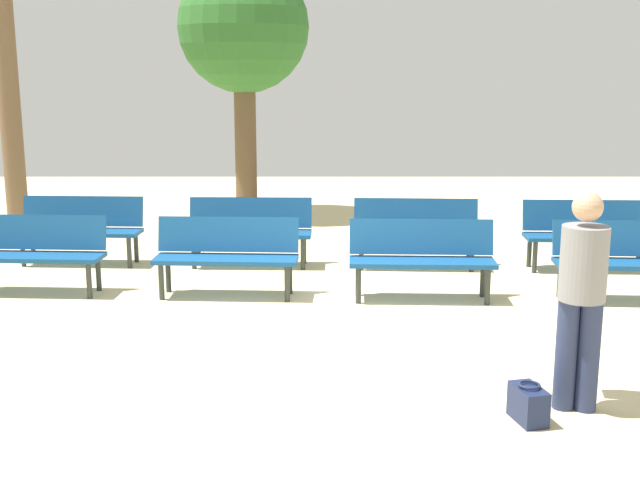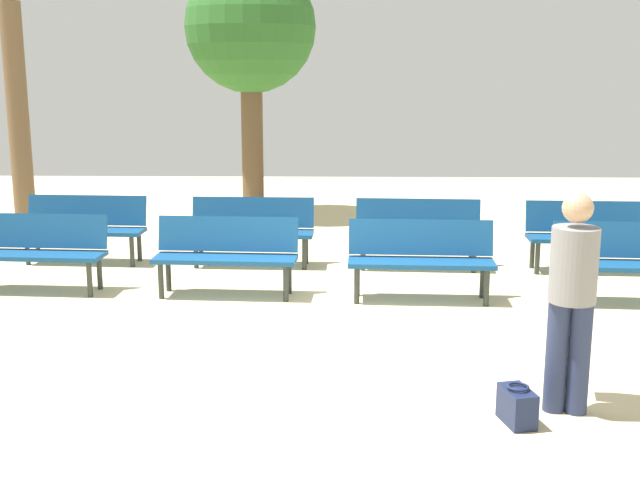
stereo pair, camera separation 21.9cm
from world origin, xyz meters
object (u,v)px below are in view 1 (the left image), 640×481
Objects in this scene: handbag at (528,404)px; bench_r1_c3 at (587,230)px; bench_r1_c0 at (81,226)px; tree_0 at (11,121)px; bench_r0_c3 at (628,256)px; visitor_with_backpack at (581,287)px; tree_1 at (243,30)px; bench_r0_c1 at (227,251)px; bench_r0_c0 at (34,249)px; bench_r0_c2 at (422,254)px; bench_r1_c1 at (250,227)px; bench_r1_c2 at (416,228)px.

bench_r1_c3 is at bearing 67.34° from handbag.
tree_0 is (-1.53, 1.87, 1.25)m from bench_r1_c0.
visitor_with_backpack is at bearing -113.57° from bench_r0_c3.
bench_r0_c1 is at bearing -87.25° from tree_1.
bench_r0_c1 is at bearing -33.35° from bench_r1_c0.
bench_r0_c0 is 4.60× the size of handbag.
bench_r0_c2 is 3.09m from visitor_with_backpack.
bench_r1_c1 is 2.15m from bench_r1_c2.
bench_r0_c3 is at bearing 0.18° from bench_r0_c0.
visitor_with_backpack is (5.18, -3.22, 0.43)m from bench_r0_c0.
bench_r1_c0 is at bearing 168.43° from bench_r0_c3.
bench_r1_c1 is 5.36m from visitor_with_backpack.
bench_r0_c3 is 2.66m from bench_r1_c2.
bench_r0_c3 is at bearing 0.03° from bench_r0_c2.
tree_1 reaches higher than visitor_with_backpack.
bench_r0_c3 is at bearing -88.78° from bench_r1_c3.
bench_r0_c2 reaches higher than handbag.
bench_r0_c2 is 6.41m from tree_1.
visitor_with_backpack is (6.60, -6.51, -0.82)m from tree_0.
tree_0 reaches higher than handbag.
bench_r0_c3 and bench_r1_c3 have the same top height.
bench_r0_c0 is 6.11m from visitor_with_backpack.
bench_r1_c1 is at bearing -27.71° from tree_0.
tree_1 is at bearing 126.61° from bench_r1_c2.
bench_r0_c1 is 4.44m from bench_r0_c3.
bench_r0_c2 is at bearing -0.66° from bench_r0_c1.
visitor_with_backpack reaches higher than bench_r1_c3.
bench_r1_c0 is at bearing -117.01° from tree_1.
handbag is at bearing -61.61° from bench_r1_c1.
tree_1 reaches higher than tree_0.
bench_r0_c0 is 1.00× the size of bench_r0_c2.
bench_r1_c0 is (-2.10, 1.54, 0.00)m from bench_r0_c1.
bench_r1_c0 is 1.00× the size of bench_r1_c2.
bench_r0_c0 is 0.98× the size of visitor_with_backpack.
bench_r1_c1 is at bearing 179.31° from bench_r1_c3.
tree_0 is at bearing -152.52° from tree_1.
bench_r0_c0 is at bearing -168.55° from bench_r1_c3.
bench_r0_c3 is at bearing 58.98° from handbag.
bench_r0_c1 is 5.14m from tree_0.
bench_r0_c1 is 1.01× the size of bench_r1_c1.
bench_r1_c1 reaches higher than handbag.
bench_r1_c2 is at bearing 147.41° from bench_r0_c3.
tree_1 reaches higher than bench_r1_c2.
bench_r0_c2 is 0.98× the size of visitor_with_backpack.
bench_r1_c1 is 4.57× the size of handbag.
handbag is (0.27, -4.69, -0.37)m from bench_r1_c2.
bench_r1_c0 is (-6.53, 1.76, 0.00)m from bench_r0_c3.
bench_r0_c0 is 1.00× the size of bench_r0_c3.
visitor_with_backpack reaches higher than bench_r0_c0.
bench_r1_c0 is 1.01× the size of bench_r1_c1.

